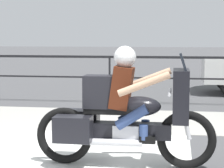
% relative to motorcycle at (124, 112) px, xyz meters
% --- Properties ---
extents(sidewalk_band, '(44.00, 2.40, 0.01)m').
position_rel_motorcycle_xyz_m(sidewalk_band, '(-1.01, 3.13, -0.71)').
color(sidewalk_band, '#A8A59E').
rests_on(sidewalk_band, ground).
extents(fence_railing, '(36.00, 0.05, 1.21)m').
position_rel_motorcycle_xyz_m(fence_railing, '(-1.01, 5.19, 0.24)').
color(fence_railing, black).
rests_on(fence_railing, ground).
extents(motorcycle, '(2.38, 0.76, 1.59)m').
position_rel_motorcycle_xyz_m(motorcycle, '(0.00, 0.00, 0.00)').
color(motorcycle, black).
rests_on(motorcycle, ground).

